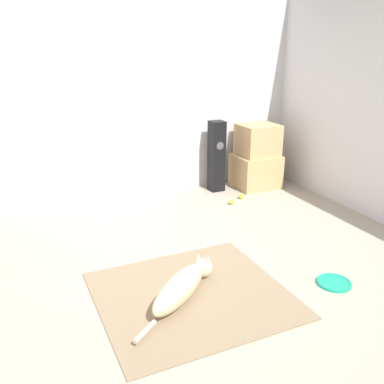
% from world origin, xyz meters
% --- Properties ---
extents(ground_plane, '(12.00, 12.00, 0.00)m').
position_xyz_m(ground_plane, '(0.00, 0.00, 0.00)').
color(ground_plane, '#9E9384').
extents(wall_back, '(8.00, 0.06, 2.55)m').
position_xyz_m(wall_back, '(0.00, 2.10, 1.27)').
color(wall_back, silver).
rests_on(wall_back, ground_plane).
extents(area_rug, '(1.44, 1.33, 0.01)m').
position_xyz_m(area_rug, '(0.12, -0.28, 0.01)').
color(area_rug, '#847056').
rests_on(area_rug, ground_plane).
extents(dog, '(0.87, 0.71, 0.22)m').
position_xyz_m(dog, '(0.03, -0.30, 0.12)').
color(dog, beige).
rests_on(dog, area_rug).
extents(frisbee, '(0.28, 0.28, 0.03)m').
position_xyz_m(frisbee, '(1.24, -0.62, 0.01)').
color(frisbee, '#199E7A').
rests_on(frisbee, ground_plane).
extents(cardboard_box_lower, '(0.56, 0.50, 0.44)m').
position_xyz_m(cardboard_box_lower, '(1.99, 1.75, 0.22)').
color(cardboard_box_lower, tan).
rests_on(cardboard_box_lower, ground_plane).
extents(cardboard_box_upper, '(0.49, 0.44, 0.41)m').
position_xyz_m(cardboard_box_upper, '(2.00, 1.75, 0.64)').
color(cardboard_box_upper, tan).
rests_on(cardboard_box_upper, cardboard_box_lower).
extents(floor_speaker, '(0.18, 0.18, 0.92)m').
position_xyz_m(floor_speaker, '(1.44, 1.84, 0.46)').
color(floor_speaker, black).
rests_on(floor_speaker, ground_plane).
extents(tennis_ball_by_boxes, '(0.07, 0.07, 0.07)m').
position_xyz_m(tennis_ball_by_boxes, '(1.43, 1.79, 0.03)').
color(tennis_ball_by_boxes, '#C6E033').
rests_on(tennis_ball_by_boxes, ground_plane).
extents(tennis_ball_near_speaker, '(0.07, 0.07, 0.07)m').
position_xyz_m(tennis_ball_near_speaker, '(1.57, 1.42, 0.03)').
color(tennis_ball_near_speaker, '#C6E033').
rests_on(tennis_ball_near_speaker, ground_plane).
extents(tennis_ball_loose_on_carpet, '(0.07, 0.07, 0.07)m').
position_xyz_m(tennis_ball_loose_on_carpet, '(1.37, 1.29, 0.03)').
color(tennis_ball_loose_on_carpet, '#C6E033').
rests_on(tennis_ball_loose_on_carpet, ground_plane).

